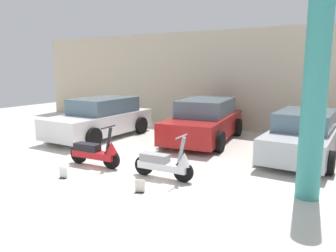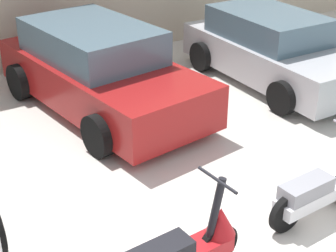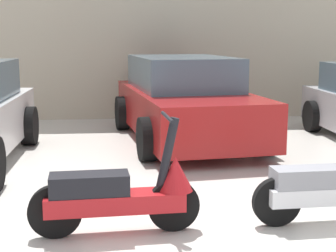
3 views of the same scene
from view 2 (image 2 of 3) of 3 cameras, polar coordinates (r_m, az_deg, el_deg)
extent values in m
cylinder|color=black|center=(5.40, 5.55, -12.94)|extent=(0.47, 0.11, 0.47)
cylinder|color=black|center=(5.08, 5.31, -9.11)|extent=(0.22, 0.10, 0.67)
cylinder|color=black|center=(4.89, 5.48, -5.97)|extent=(0.07, 0.54, 0.03)
cone|color=#B2191E|center=(5.22, 5.85, -10.40)|extent=(0.34, 0.34, 0.31)
cylinder|color=black|center=(5.94, 12.94, -9.43)|extent=(0.46, 0.10, 0.46)
cube|color=silver|center=(6.24, 16.22, -7.29)|extent=(1.20, 0.34, 0.16)
cube|color=gray|center=(6.00, 15.09, -6.68)|extent=(0.68, 0.30, 0.18)
cube|color=maroon|center=(8.54, -7.32, 5.07)|extent=(2.23, 4.30, 0.69)
cube|color=slate|center=(8.54, -8.47, 9.35)|extent=(1.79, 2.48, 0.54)
cylinder|color=black|center=(8.17, 2.88, 2.67)|extent=(0.29, 0.65, 0.63)
cylinder|color=black|center=(7.22, -7.71, -1.06)|extent=(0.29, 0.65, 0.63)
cylinder|color=black|center=(10.06, -6.91, 7.33)|extent=(0.29, 0.65, 0.63)
cylinder|color=black|center=(9.31, -16.14, 4.75)|extent=(0.29, 0.65, 0.63)
cube|color=#B7B7BC|center=(9.82, 11.60, 7.45)|extent=(1.62, 3.79, 0.63)
cube|color=slate|center=(9.81, 11.03, 10.92)|extent=(1.41, 2.13, 0.49)
cylinder|color=black|center=(8.58, 12.54, 3.07)|extent=(0.21, 0.58, 0.57)
cylinder|color=black|center=(11.22, 10.70, 9.02)|extent=(0.21, 0.58, 0.57)
cylinder|color=black|center=(10.26, 3.73, 7.71)|extent=(0.21, 0.58, 0.57)
camera|label=1|loc=(8.33, 74.92, -1.96)|focal=35.00mm
camera|label=3|loc=(3.14, 67.56, -32.82)|focal=55.00mm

